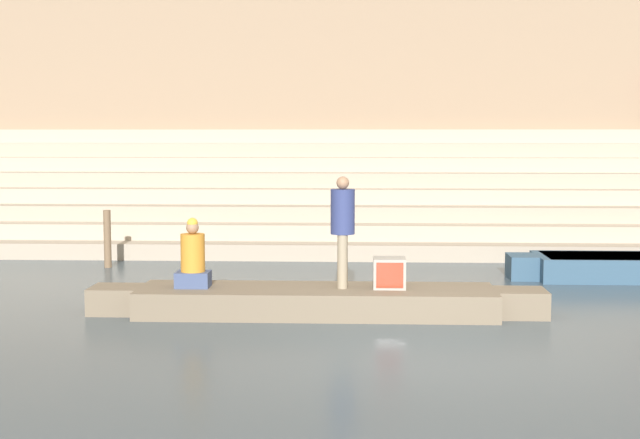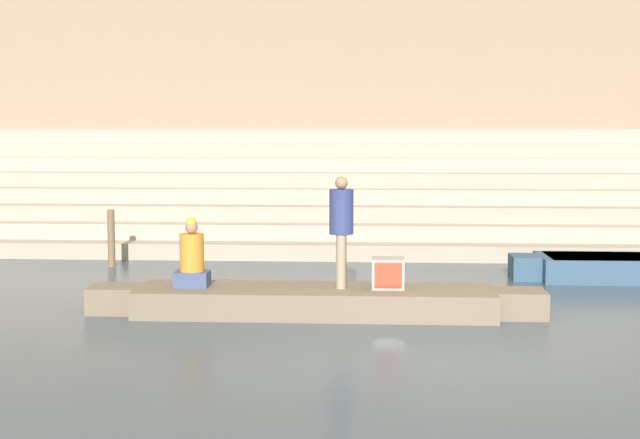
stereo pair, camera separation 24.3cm
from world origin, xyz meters
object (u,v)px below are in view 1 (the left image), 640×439
object	(u,v)px
mooring_post	(107,239)
moored_boat_shore	(637,267)
person_rowing	(193,260)
tv_set	(389,273)
rowboat_main	(316,300)
person_standing	(343,224)

from	to	relation	value
mooring_post	moored_boat_shore	bearing A→B (deg)	-5.61
person_rowing	tv_set	xyz separation A→B (m)	(2.91, 0.05, -0.18)
rowboat_main	tv_set	size ratio (longest dim) A/B	14.25
rowboat_main	person_standing	size ratio (longest dim) A/B	4.09
person_standing	tv_set	bearing A→B (deg)	-3.16
rowboat_main	tv_set	world-z (taller)	tv_set
person_standing	person_rowing	world-z (taller)	person_standing
person_rowing	mooring_post	bearing A→B (deg)	102.99
tv_set	moored_boat_shore	bearing A→B (deg)	32.52
moored_boat_shore	person_standing	bearing A→B (deg)	-148.12
tv_set	mooring_post	size ratio (longest dim) A/B	0.41
rowboat_main	tv_set	bearing A→B (deg)	-0.82
moored_boat_shore	person_rowing	bearing A→B (deg)	-155.74
person_standing	person_rowing	bearing A→B (deg)	-176.91
rowboat_main	mooring_post	distance (m)	6.25
person_rowing	mooring_post	world-z (taller)	person_rowing
person_standing	mooring_post	distance (m)	6.50
person_rowing	mooring_post	size ratio (longest dim) A/B	0.90
person_rowing	person_standing	bearing A→B (deg)	-14.57
person_standing	moored_boat_shore	bearing A→B (deg)	32.83
rowboat_main	moored_boat_shore	size ratio (longest dim) A/B	1.44
person_standing	moored_boat_shore	world-z (taller)	person_standing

